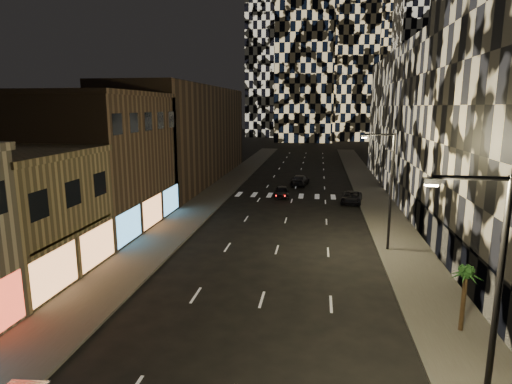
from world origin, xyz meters
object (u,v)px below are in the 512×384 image
(car_dark_midlane, at_px, (282,192))
(car_dark_rightlane, at_px, (352,198))
(palm_tree, at_px, (466,277))
(car_dark_oncoming, at_px, (300,180))
(streetlight_near, at_px, (489,298))
(streetlight_far, at_px, (388,184))

(car_dark_midlane, xyz_separation_m, car_dark_rightlane, (8.34, -2.09, -0.03))
(palm_tree, bearing_deg, car_dark_oncoming, 103.86)
(palm_tree, bearing_deg, streetlight_near, -104.22)
(streetlight_far, relative_size, car_dark_oncoming, 1.75)
(streetlight_near, height_order, car_dark_oncoming, streetlight_near)
(car_dark_oncoming, relative_size, car_dark_rightlane, 1.06)
(car_dark_oncoming, bearing_deg, palm_tree, 111.39)
(palm_tree, bearing_deg, car_dark_rightlane, 96.53)
(streetlight_near, relative_size, palm_tree, 2.68)
(streetlight_near, relative_size, streetlight_far, 1.00)
(streetlight_near, bearing_deg, car_dark_oncoming, 99.38)
(streetlight_far, bearing_deg, car_dark_oncoming, 105.90)
(streetlight_far, distance_m, car_dark_midlane, 21.71)
(car_dark_midlane, relative_size, palm_tree, 1.23)
(streetlight_far, bearing_deg, car_dark_midlane, 117.19)
(streetlight_near, distance_m, car_dark_rightlane, 37.09)
(car_dark_midlane, height_order, car_dark_oncoming, car_dark_oncoming)
(streetlight_near, bearing_deg, car_dark_midlane, 104.00)
(car_dark_rightlane, bearing_deg, car_dark_oncoming, 128.25)
(streetlight_far, xyz_separation_m, car_dark_midlane, (-9.69, 18.86, -4.65))
(car_dark_rightlane, bearing_deg, car_dark_midlane, 173.12)
(car_dark_rightlane, bearing_deg, palm_tree, -76.27)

